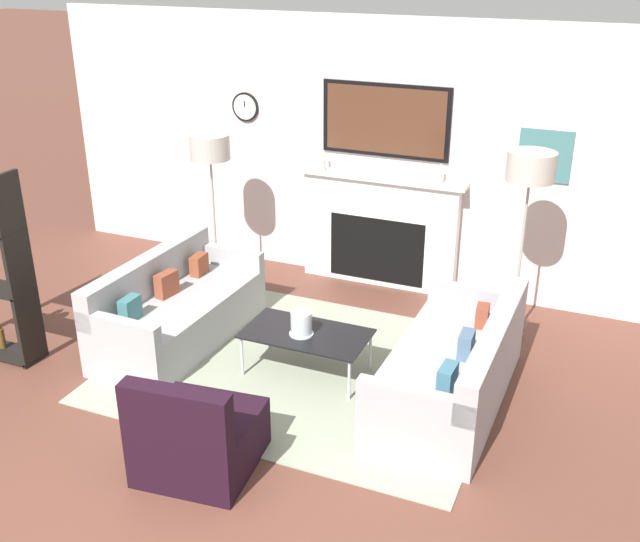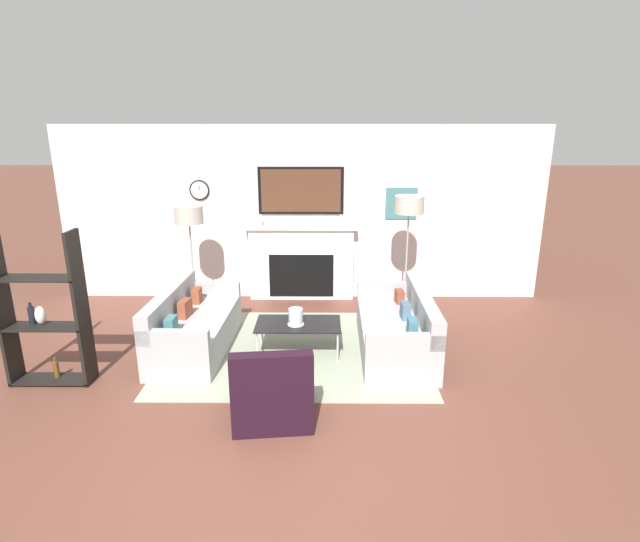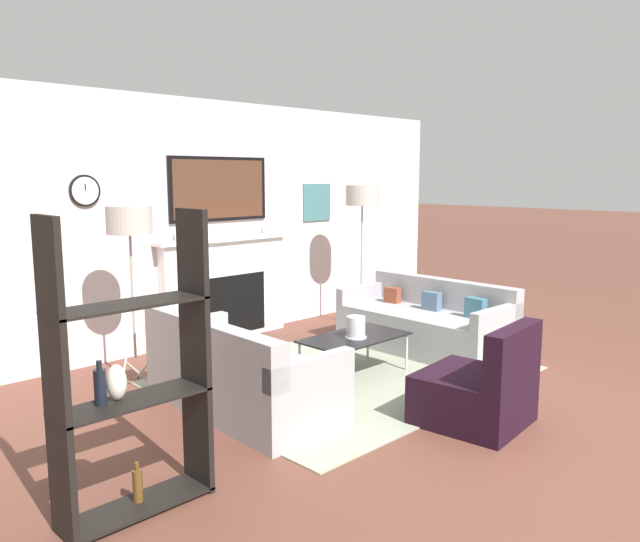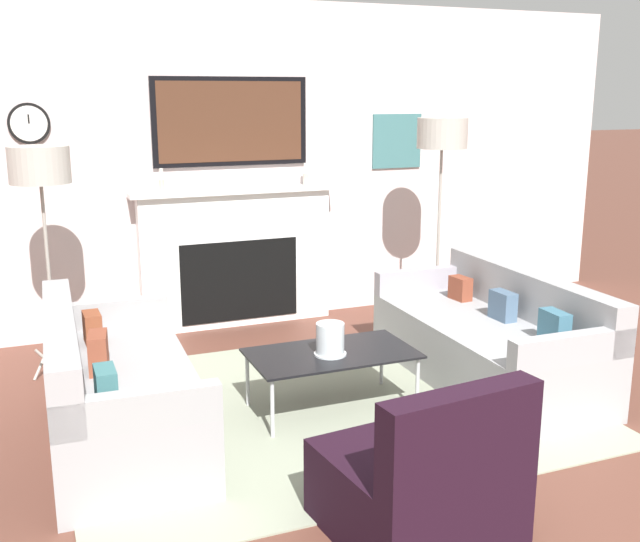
{
  "view_description": "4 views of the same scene",
  "coord_description": "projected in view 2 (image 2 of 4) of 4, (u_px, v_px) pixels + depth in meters",
  "views": [
    {
      "loc": [
        2.27,
        -2.69,
        3.33
      ],
      "look_at": [
        0.07,
        2.48,
        0.85
      ],
      "focal_mm": 42.0,
      "sensor_mm": 36.0,
      "label": 1
    },
    {
      "loc": [
        0.35,
        -3.37,
        2.73
      ],
      "look_at": [
        0.31,
        2.76,
        0.9
      ],
      "focal_mm": 28.0,
      "sensor_mm": 36.0,
      "label": 2
    },
    {
      "loc": [
        -4.17,
        -1.55,
        1.88
      ],
      "look_at": [
        -0.19,
        2.48,
        1.0
      ],
      "focal_mm": 35.0,
      "sensor_mm": 36.0,
      "label": 3
    },
    {
      "loc": [
        -1.68,
        -1.8,
        1.96
      ],
      "look_at": [
        0.24,
        2.92,
        0.74
      ],
      "focal_mm": 42.0,
      "sensor_mm": 36.0,
      "label": 4
    }
  ],
  "objects": [
    {
      "name": "ground_plane",
      "position": [
        279.0,
        476.0,
        4.01
      ],
      "size": [
        60.0,
        60.0,
        0.0
      ],
      "primitive_type": "plane",
      "color": "brown"
    },
    {
      "name": "hurricane_candle",
      "position": [
        296.0,
        318.0,
        6.0
      ],
      "size": [
        0.2,
        0.2,
        0.2
      ],
      "color": "silver",
      "rests_on": "coffee_table"
    },
    {
      "name": "floor_lamp_left",
      "position": [
        189.0,
        216.0,
        6.95
      ],
      "size": [
        0.4,
        0.4,
        1.62
      ],
      "color": "#9E998E",
      "rests_on": "ground_plane"
    },
    {
      "name": "shelf_unit",
      "position": [
        43.0,
        315.0,
        5.25
      ],
      "size": [
        0.86,
        0.28,
        1.69
      ],
      "color": "black",
      "rests_on": "ground_plane"
    },
    {
      "name": "couch_right",
      "position": [
        398.0,
        330.0,
        6.14
      ],
      "size": [
        0.86,
        1.86,
        0.74
      ],
      "color": "#9A9A9D",
      "rests_on": "ground_plane"
    },
    {
      "name": "coffee_table",
      "position": [
        298.0,
        325.0,
        6.06
      ],
      "size": [
        1.03,
        0.58,
        0.38
      ],
      "color": "black",
      "rests_on": "ground_plane"
    },
    {
      "name": "area_rug",
      "position": [
        295.0,
        349.0,
        6.23
      ],
      "size": [
        3.15,
        2.48,
        0.01
      ],
      "color": "gray",
      "rests_on": "ground_plane"
    },
    {
      "name": "armchair",
      "position": [
        272.0,
        394.0,
        4.72
      ],
      "size": [
        0.81,
        0.82,
        0.8
      ],
      "color": "black",
      "rests_on": "ground_plane"
    },
    {
      "name": "couch_left",
      "position": [
        193.0,
        328.0,
        6.16
      ],
      "size": [
        0.84,
        1.77,
        0.77
      ],
      "color": "#9A9A9D",
      "rests_on": "ground_plane"
    },
    {
      "name": "floor_lamp_right",
      "position": [
        409.0,
        207.0,
        6.88
      ],
      "size": [
        0.41,
        0.41,
        1.76
      ],
      "color": "#9E998E",
      "rests_on": "ground_plane"
    },
    {
      "name": "fireplace_wall",
      "position": [
        301.0,
        222.0,
        7.8
      ],
      "size": [
        7.54,
        0.28,
        2.7
      ],
      "color": "silver",
      "rests_on": "ground_plane"
    }
  ]
}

